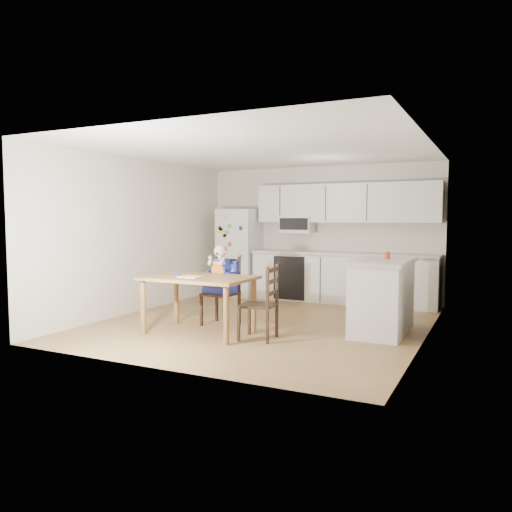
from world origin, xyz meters
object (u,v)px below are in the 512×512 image
object	(u,v)px
kitchen_island	(382,296)
red_cup	(387,255)
chair_booster	(222,276)
refrigerator	(240,252)
dining_table	(199,284)
chair_side	(265,298)

from	to	relation	value
kitchen_island	red_cup	xyz separation A→B (m)	(0.03, 0.12, 0.54)
chair_booster	refrigerator	bearing A→B (deg)	115.67
dining_table	chair_side	world-z (taller)	chair_side
dining_table	chair_side	size ratio (longest dim) A/B	1.50
kitchen_island	chair_side	bearing A→B (deg)	-139.70
refrigerator	red_cup	xyz separation A→B (m)	(3.25, -1.90, 0.18)
red_cup	chair_side	size ratio (longest dim) A/B	0.10
chair_booster	dining_table	bearing A→B (deg)	-87.12
kitchen_island	dining_table	distance (m)	2.46
chair_side	refrigerator	bearing A→B (deg)	-153.27
red_cup	dining_table	bearing A→B (deg)	-150.92
kitchen_island	chair_side	xyz separation A→B (m)	(-1.24, -1.05, 0.04)
dining_table	chair_booster	size ratio (longest dim) A/B	1.23
refrigerator	chair_side	bearing A→B (deg)	-57.12
refrigerator	dining_table	world-z (taller)	refrigerator
chair_side	dining_table	bearing A→B (deg)	-92.50
chair_booster	chair_side	xyz separation A→B (m)	(0.94, -0.56, -0.16)
chair_booster	kitchen_island	bearing A→B (deg)	15.90
refrigerator	chair_booster	bearing A→B (deg)	-67.46
refrigerator	red_cup	world-z (taller)	refrigerator
refrigerator	chair_side	distance (m)	3.67
refrigerator	dining_table	size ratio (longest dim) A/B	1.20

